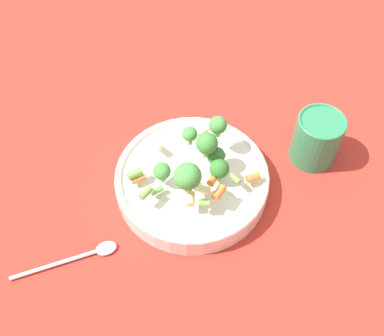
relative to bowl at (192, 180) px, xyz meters
name	(u,v)px	position (x,y,z in m)	size (l,w,h in m)	color
ground_plane	(192,187)	(0.00, 0.00, -0.02)	(3.00, 3.00, 0.00)	#B72D23
bowl	(192,180)	(0.00, 0.00, 0.00)	(0.28, 0.28, 0.05)	silver
pasta_salad	(199,161)	(0.00, 0.01, 0.07)	(0.20, 0.20, 0.10)	#8CB766
cup	(317,138)	(-0.20, 0.14, 0.03)	(0.09, 0.09, 0.10)	#2D7F51
spoon	(84,255)	(0.22, -0.06, -0.02)	(0.16, 0.11, 0.01)	silver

